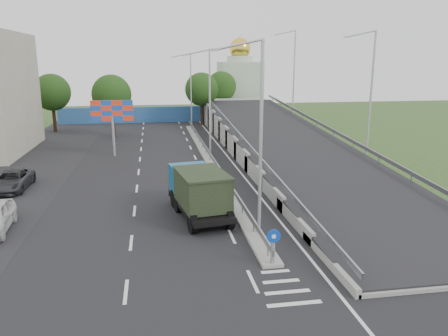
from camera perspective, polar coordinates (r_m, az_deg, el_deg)
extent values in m
plane|color=#2D4C1E|center=(18.74, 8.19, -15.67)|extent=(160.00, 160.00, 0.00)
cube|color=black|center=(36.74, -5.67, -0.73)|extent=(26.00, 90.00, 0.04)
cube|color=black|center=(38.25, -25.50, -1.45)|extent=(8.00, 90.00, 0.05)
cube|color=gray|center=(40.86, -1.85, 0.97)|extent=(1.00, 44.00, 0.20)
cube|color=gray|center=(43.73, 14.37, 4.39)|extent=(0.10, 50.00, 0.32)
cube|color=gray|center=(40.88, 2.03, 4.18)|extent=(0.10, 50.00, 0.32)
cube|color=gray|center=(40.73, -1.86, 1.86)|extent=(0.08, 44.00, 0.32)
cylinder|color=gray|center=(40.78, -1.86, 1.51)|extent=(0.09, 0.09, 0.60)
cylinder|color=black|center=(20.26, 6.39, -10.72)|extent=(0.20, 0.20, 1.20)
cylinder|color=#0C3FBF|center=(19.89, 6.51, -8.85)|extent=(0.64, 0.05, 0.64)
cylinder|color=white|center=(19.86, 6.53, -8.88)|extent=(0.20, 0.03, 0.20)
cylinder|color=#B2B5B7|center=(22.54, 4.83, 3.59)|extent=(0.18, 0.18, 10.00)
cylinder|color=#B2B5B7|center=(21.94, 1.93, 15.81)|extent=(2.57, 0.12, 0.66)
cube|color=#B2B5B7|center=(21.73, -1.30, 15.18)|extent=(0.50, 0.18, 0.12)
cylinder|color=#B2B5B7|center=(42.05, -1.86, 8.37)|extent=(0.18, 0.18, 10.00)
cylinder|color=#B2B5B7|center=(41.73, -3.60, 14.84)|extent=(2.57, 0.12, 0.66)
cube|color=#B2B5B7|center=(41.62, -5.29, 14.47)|extent=(0.50, 0.18, 0.12)
cylinder|color=#B2B5B7|center=(61.88, -4.32, 10.09)|extent=(0.18, 0.18, 10.00)
cylinder|color=#B2B5B7|center=(61.66, -5.55, 14.47)|extent=(2.57, 0.12, 0.66)
cube|color=#B2B5B7|center=(61.59, -6.69, 14.21)|extent=(0.50, 0.18, 0.12)
cube|color=#2B58A1|center=(67.99, -8.35, 6.93)|extent=(30.00, 0.50, 2.40)
cube|color=#B2CCAD|center=(77.16, 2.05, 10.33)|extent=(7.00, 7.00, 9.00)
cylinder|color=#B2CCAD|center=(77.01, 2.08, 14.04)|extent=(4.40, 4.40, 1.00)
sphere|color=gold|center=(77.04, 2.09, 15.31)|extent=(3.60, 3.60, 3.60)
cone|color=gold|center=(77.12, 2.11, 16.79)|extent=(0.30, 0.30, 1.20)
cylinder|color=#B2B5B7|center=(44.26, -14.22, 4.05)|extent=(0.24, 0.24, 4.00)
cube|color=#F3391B|center=(43.93, -14.42, 7.27)|extent=(4.00, 0.20, 2.00)
cylinder|color=black|center=(56.18, -14.28, 6.05)|extent=(0.44, 0.44, 4.00)
sphere|color=black|center=(55.86, -14.48, 9.30)|extent=(4.80, 4.80, 4.80)
cylinder|color=black|center=(64.31, -2.91, 7.38)|extent=(0.44, 0.44, 4.00)
sphere|color=black|center=(64.03, -2.94, 10.23)|extent=(4.80, 4.80, 4.80)
cylinder|color=black|center=(62.27, -21.30, 6.26)|extent=(0.44, 0.44, 4.00)
sphere|color=black|center=(61.98, -21.56, 9.18)|extent=(4.80, 4.80, 4.80)
cylinder|color=black|center=(71.75, -0.34, 8.07)|extent=(0.44, 0.44, 4.00)
sphere|color=black|center=(71.50, -0.35, 10.62)|extent=(4.80, 4.80, 4.80)
cylinder|color=black|center=(28.28, -6.45, -3.99)|extent=(0.54, 1.20, 1.16)
cylinder|color=black|center=(28.75, -2.34, -3.61)|extent=(0.54, 1.20, 1.16)
cylinder|color=black|center=(27.40, -6.03, -4.57)|extent=(0.54, 1.20, 1.16)
cylinder|color=black|center=(27.89, -1.80, -4.16)|extent=(0.54, 1.20, 1.16)
cylinder|color=black|center=(24.02, -4.11, -7.21)|extent=(0.54, 1.20, 1.16)
cylinder|color=black|center=(24.58, 0.67, -6.68)|extent=(0.54, 1.20, 1.16)
cube|color=black|center=(26.42, -3.21, -4.86)|extent=(3.41, 6.81, 0.32)
cube|color=navy|center=(28.40, -4.55, -1.33)|extent=(2.65, 2.04, 1.79)
cube|color=black|center=(29.05, -4.95, -0.03)|extent=(1.98, 0.38, 0.74)
cube|color=black|center=(29.54, -4.93, -2.96)|extent=(2.41, 0.54, 0.53)
cube|color=black|center=(25.49, -2.87, -2.83)|extent=(3.12, 4.34, 1.89)
cube|color=black|center=(25.22, -2.90, -0.65)|extent=(3.24, 4.46, 0.13)
imported|color=#2D2E32|center=(35.39, -26.01, -1.50)|extent=(2.37, 5.02, 1.39)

